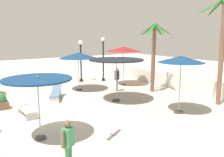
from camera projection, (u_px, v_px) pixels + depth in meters
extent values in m
plane|color=beige|center=(61.00, 112.00, 11.91)|extent=(56.00, 56.00, 0.00)
cube|color=silver|center=(180.00, 82.00, 16.71)|extent=(25.20, 0.30, 1.07)
cylinder|color=#333338|center=(79.00, 90.00, 16.68)|extent=(0.40, 0.40, 0.08)
cylinder|color=#A5A5AD|center=(79.00, 74.00, 16.48)|extent=(0.05, 0.05, 2.29)
cone|color=navy|center=(78.00, 55.00, 16.25)|extent=(2.67, 2.67, 0.38)
sphere|color=#99999E|center=(78.00, 52.00, 16.22)|extent=(0.08, 0.08, 0.08)
cylinder|color=#333338|center=(116.00, 100.00, 13.99)|extent=(0.45, 0.45, 0.08)
cylinder|color=#A5A5AD|center=(116.00, 80.00, 13.77)|extent=(0.05, 0.05, 2.44)
cylinder|color=black|center=(116.00, 60.00, 13.56)|extent=(3.12, 3.12, 0.06)
sphere|color=#99999E|center=(116.00, 58.00, 13.54)|extent=(0.08, 0.08, 0.08)
cylinder|color=#333338|center=(41.00, 138.00, 8.86)|extent=(0.39, 0.39, 0.08)
cylinder|color=#A5A5AD|center=(39.00, 109.00, 8.66)|extent=(0.05, 0.05, 2.29)
cylinder|color=navy|center=(37.00, 79.00, 8.46)|extent=(2.45, 2.45, 0.06)
sphere|color=#99999E|center=(37.00, 77.00, 8.44)|extent=(0.08, 0.08, 0.08)
cylinder|color=#333338|center=(178.00, 112.00, 11.84)|extent=(0.46, 0.46, 0.08)
cylinder|color=#A5A5AD|center=(180.00, 88.00, 11.61)|extent=(0.05, 0.05, 2.56)
cone|color=navy|center=(181.00, 59.00, 11.36)|extent=(2.23, 2.23, 0.32)
sphere|color=#99999E|center=(181.00, 55.00, 11.33)|extent=(0.08, 0.08, 0.08)
cylinder|color=#333338|center=(123.00, 84.00, 18.38)|extent=(0.38, 0.38, 0.08)
cylinder|color=#A5A5AD|center=(123.00, 68.00, 18.15)|extent=(0.05, 0.05, 2.65)
cone|color=maroon|center=(123.00, 49.00, 17.89)|extent=(2.60, 2.60, 0.36)
sphere|color=#99999E|center=(123.00, 46.00, 17.86)|extent=(0.08, 0.08, 0.08)
cylinder|color=brown|center=(221.00, 54.00, 12.81)|extent=(0.32, 0.25, 5.56)
sphere|color=#306A33|center=(224.00, 1.00, 12.37)|extent=(0.40, 0.40, 0.40)
ellipsoid|color=#306A33|center=(215.00, 8.00, 13.10)|extent=(1.23, 0.65, 0.78)
ellipsoid|color=#306A33|center=(209.00, 7.00, 12.72)|extent=(1.17, 0.82, 0.78)
ellipsoid|color=#306A33|center=(212.00, 6.00, 12.25)|extent=(0.61, 1.24, 0.78)
cylinder|color=brown|center=(153.00, 59.00, 15.91)|extent=(0.33, 0.26, 4.40)
sphere|color=#2C6C29|center=(155.00, 26.00, 15.46)|extent=(0.42, 0.42, 0.42)
ellipsoid|color=#2C6C29|center=(161.00, 30.00, 14.96)|extent=(1.10, 0.37, 0.69)
ellipsoid|color=#2C6C29|center=(164.00, 30.00, 15.59)|extent=(0.67, 1.06, 0.69)
ellipsoid|color=#2C6C29|center=(159.00, 30.00, 16.01)|extent=(0.58, 1.08, 0.69)
ellipsoid|color=#2C6C29|center=(148.00, 30.00, 15.98)|extent=(1.10, 0.30, 0.69)
ellipsoid|color=#2C6C29|center=(145.00, 30.00, 15.49)|extent=(0.75, 1.02, 0.69)
ellipsoid|color=#2C6C29|center=(151.00, 30.00, 15.02)|extent=(0.56, 1.09, 0.69)
cylinder|color=black|center=(103.00, 80.00, 20.04)|extent=(0.28, 0.28, 0.20)
cylinder|color=black|center=(103.00, 62.00, 19.76)|extent=(0.12, 0.12, 3.26)
cylinder|color=black|center=(103.00, 42.00, 19.47)|extent=(0.22, 0.22, 0.06)
sphere|color=white|center=(103.00, 40.00, 19.44)|extent=(0.36, 0.36, 0.36)
cylinder|color=black|center=(81.00, 80.00, 19.77)|extent=(0.28, 0.28, 0.20)
cylinder|color=black|center=(81.00, 64.00, 19.51)|extent=(0.12, 0.12, 3.00)
cylinder|color=black|center=(81.00, 45.00, 19.24)|extent=(0.22, 0.22, 0.06)
sphere|color=white|center=(80.00, 43.00, 19.21)|extent=(0.41, 0.41, 0.41)
cube|color=#B7B7BC|center=(54.00, 100.00, 13.48)|extent=(0.29, 0.51, 0.35)
cube|color=#B7B7BC|center=(57.00, 94.00, 14.75)|extent=(0.29, 0.51, 0.35)
cube|color=slate|center=(55.00, 94.00, 14.08)|extent=(1.50, 1.14, 0.08)
cube|color=slate|center=(57.00, 87.00, 14.94)|extent=(0.73, 0.73, 0.50)
cube|color=#B7B7BC|center=(32.00, 117.00, 10.76)|extent=(0.06, 0.55, 0.35)
cube|color=#B7B7BC|center=(24.00, 109.00, 11.79)|extent=(0.06, 0.55, 0.35)
cube|color=silver|center=(28.00, 109.00, 11.24)|extent=(1.41, 0.59, 0.08)
cube|color=silver|center=(22.00, 100.00, 11.87)|extent=(0.63, 0.57, 0.38)
cube|color=#3F8C59|center=(68.00, 137.00, 6.56)|extent=(0.41, 0.43, 0.54)
sphere|color=brown|center=(67.00, 124.00, 6.49)|extent=(0.21, 0.21, 0.21)
cylinder|color=brown|center=(72.00, 133.00, 6.77)|extent=(0.08, 0.08, 0.49)
cylinder|color=brown|center=(63.00, 140.00, 6.33)|extent=(0.08, 0.08, 0.49)
cylinder|color=silver|center=(117.00, 86.00, 16.25)|extent=(0.12, 0.12, 0.82)
cylinder|color=silver|center=(117.00, 85.00, 16.40)|extent=(0.12, 0.12, 0.82)
cube|color=#26262D|center=(117.00, 75.00, 16.20)|extent=(0.41, 0.43, 0.58)
sphere|color=#936B4C|center=(117.00, 69.00, 16.12)|extent=(0.22, 0.22, 0.22)
cylinder|color=#936B4C|center=(116.00, 75.00, 15.97)|extent=(0.08, 0.08, 0.52)
cylinder|color=#936B4C|center=(118.00, 74.00, 16.41)|extent=(0.08, 0.08, 0.52)
cube|color=brown|center=(1.00, 105.00, 12.40)|extent=(0.70, 0.70, 0.40)
sphere|color=#2D6B33|center=(0.00, 99.00, 12.34)|extent=(0.60, 0.60, 0.60)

